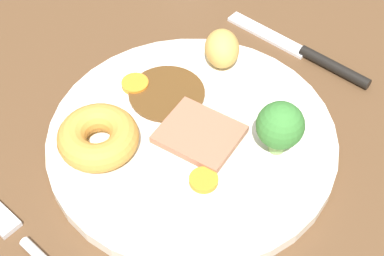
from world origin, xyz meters
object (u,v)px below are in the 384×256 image
carrot_coin_front (135,84)px  knife (309,55)px  yorkshire_pudding (98,137)px  dinner_plate (192,139)px  meat_slice_main (197,133)px  broccoli_floret (280,126)px  fork (31,248)px  roast_potato_left (222,49)px  carrot_coin_back (204,180)px

carrot_coin_front → knife: 19.98cm
carrot_coin_front → yorkshire_pudding: bearing=-159.7°
dinner_plate → carrot_coin_front: (1.29, 8.80, 0.99)cm
meat_slice_main → broccoli_floret: size_ratio=1.30×
carrot_coin_front → meat_slice_main: bearing=-96.3°
carrot_coin_front → fork: 19.96cm
dinner_plate → fork: dinner_plate is taller
yorkshire_pudding → carrot_coin_front: bearing=20.3°
dinner_plate → meat_slice_main: meat_slice_main is taller
meat_slice_main → fork: size_ratio=0.48×
broccoli_floret → roast_potato_left: bearing=61.5°
dinner_plate → knife: bearing=-6.6°
yorkshire_pudding → carrot_coin_front: yorkshire_pudding is taller
fork → knife: (35.76, -5.10, 0.06)cm
roast_potato_left → fork: (-27.70, -1.13, -2.93)cm
meat_slice_main → carrot_coin_front: (1.03, 9.27, -0.11)cm
meat_slice_main → yorkshire_pudding: bearing=138.0°
carrot_coin_back → fork: bearing=152.5°
broccoli_floret → knife: broccoli_floret is taller
yorkshire_pudding → fork: size_ratio=0.50×
carrot_coin_front → fork: bearing=-163.1°
broccoli_floret → knife: bearing=20.0°
carrot_coin_back → broccoli_floret: bearing=-21.6°
dinner_plate → knife: (17.99, -2.10, -0.25)cm
meat_slice_main → yorkshire_pudding: (-7.00, 6.29, 0.98)cm
dinner_plate → fork: bearing=170.4°
meat_slice_main → carrot_coin_back: meat_slice_main is taller
meat_slice_main → roast_potato_left: roast_potato_left is taller
dinner_plate → broccoli_floret: (3.75, -7.27, 4.05)cm
yorkshire_pudding → broccoli_floret: 16.89cm
dinner_plate → meat_slice_main: bearing=-61.5°
roast_potato_left → carrot_coin_front: 9.95cm
dinner_plate → carrot_coin_front: bearing=81.7°
carrot_coin_front → fork: size_ratio=0.18×
dinner_plate → fork: 18.03cm
meat_slice_main → yorkshire_pudding: size_ratio=0.96×
yorkshire_pudding → roast_potato_left: bearing=-5.8°
yorkshire_pudding → carrot_coin_back: bearing=-72.8°
roast_potato_left → knife: size_ratio=0.25×
roast_potato_left → meat_slice_main: bearing=-154.5°
meat_slice_main → broccoli_floret: broccoli_floret is taller
yorkshire_pudding → meat_slice_main: bearing=-42.0°
roast_potato_left → carrot_coin_back: size_ratio=1.72×
roast_potato_left → broccoli_floret: (-6.18, -11.40, 1.43)cm
knife → dinner_plate: bearing=84.1°
roast_potato_left → carrot_coin_front: bearing=151.6°
roast_potato_left → carrot_coin_back: 16.05cm
dinner_plate → carrot_coin_front: 8.94cm
carrot_coin_front → knife: carrot_coin_front is taller
knife → yorkshire_pudding: bearing=73.0°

